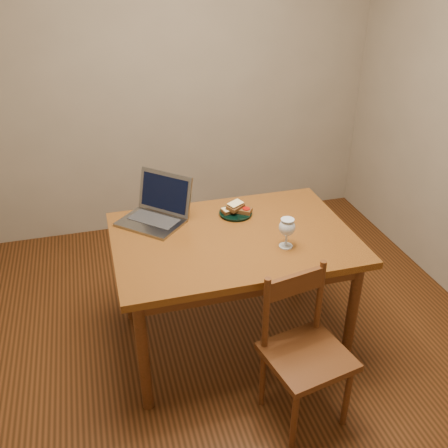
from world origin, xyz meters
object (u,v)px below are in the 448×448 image
object	(u,v)px
milk_glass	(287,233)
laptop	(157,208)
table	(233,249)
chair	(305,346)
plate	(236,213)

from	to	relation	value
milk_glass	laptop	xyz separation A→B (m)	(-0.60, 0.48, -0.02)
laptop	table	bearing A→B (deg)	4.17
chair	laptop	bearing A→B (deg)	110.12
milk_glass	table	bearing A→B (deg)	142.50
chair	milk_glass	size ratio (longest dim) A/B	2.68
milk_glass	plate	bearing A→B (deg)	110.42
milk_glass	laptop	bearing A→B (deg)	141.07
chair	laptop	size ratio (longest dim) A/B	0.95
table	chair	bearing A→B (deg)	-73.03
plate	milk_glass	world-z (taller)	milk_glass
plate	milk_glass	bearing A→B (deg)	-69.58
milk_glass	laptop	world-z (taller)	laptop
table	chair	size ratio (longest dim) A/B	2.92
plate	laptop	size ratio (longest dim) A/B	0.42
table	plate	size ratio (longest dim) A/B	6.70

